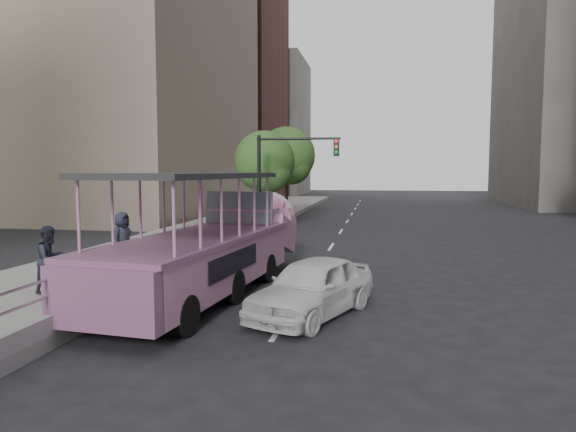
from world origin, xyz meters
name	(u,v)px	position (x,y,z in m)	size (l,w,h in m)	color
ground	(258,301)	(0.00, 0.00, 0.00)	(160.00, 160.00, 0.00)	black
sidewalk	(189,240)	(-5.75, 10.00, 0.15)	(5.50, 80.00, 0.30)	gray
kerb_wall	(175,265)	(-3.12, 2.00, 0.48)	(0.24, 30.00, 0.36)	#989893
guardrail	(175,244)	(-3.12, 2.00, 1.14)	(0.07, 22.00, 0.71)	#A0A1A4
duck_boat	(213,248)	(-1.50, 0.88, 1.24)	(3.44, 10.28, 3.35)	black
car	(312,287)	(1.58, -1.13, 0.69)	(1.64, 4.07, 1.39)	silver
pedestrian_mid	(50,259)	(-5.18, -1.15, 1.15)	(0.83, 0.65, 1.71)	#212331
pedestrian_far	(122,239)	(-5.20, 2.63, 1.18)	(0.87, 0.56, 1.77)	#212331
parking_sign	(242,211)	(-3.00, 9.46, 1.59)	(0.18, 0.55, 2.50)	black
traffic_signal	(282,169)	(-1.70, 12.50, 3.50)	(4.20, 0.32, 5.20)	black
street_tree_near	(266,164)	(-3.30, 15.93, 3.82)	(3.52, 3.52, 5.72)	#362718
street_tree_far	(288,158)	(-3.10, 21.93, 4.31)	(3.97, 3.97, 6.45)	#362718
midrise_brick	(205,92)	(-18.00, 48.00, 13.00)	(18.00, 16.00, 26.00)	brown
midrise_stone_b	(253,128)	(-16.00, 64.00, 10.00)	(16.00, 14.00, 20.00)	slate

